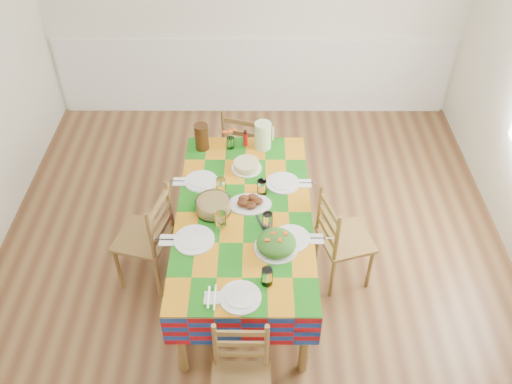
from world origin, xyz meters
TOP-DOWN VIEW (x-y plane):
  - room at (0.00, 0.00)m, footprint 4.58×5.08m
  - wainscot at (0.00, 2.48)m, footprint 4.41×0.06m
  - dining_table at (-0.06, -0.02)m, footprint 1.03×1.91m
  - setting_near_head at (-0.01, -0.78)m, footprint 0.45×0.30m
  - setting_left_near at (-0.35, -0.27)m, footprint 0.54×0.32m
  - setting_left_far at (-0.36, 0.28)m, footprint 0.49×0.29m
  - setting_right_near at (0.23, -0.26)m, footprint 0.51×0.29m
  - setting_right_far at (0.19, 0.26)m, footprint 0.51×0.29m
  - meat_platter at (-0.02, 0.05)m, footprint 0.34×0.24m
  - salad_platter at (0.17, -0.39)m, footprint 0.31×0.31m
  - pasta_bowl at (-0.29, -0.01)m, footprint 0.27×0.27m
  - cake at (-0.05, 0.49)m, footprint 0.25×0.25m
  - serving_utensils at (0.08, -0.14)m, footprint 0.12×0.28m
  - flower_vase at (-0.19, 0.77)m, footprint 0.13×0.10m
  - hot_sauce at (-0.06, 0.81)m, footprint 0.04×0.04m
  - green_pitcher at (0.09, 0.79)m, footprint 0.14×0.14m
  - tea_pitcher at (-0.43, 0.77)m, footprint 0.12×0.12m
  - name_card at (-0.05, -0.91)m, footprint 0.07×0.02m
  - chair_near at (-0.06, -1.23)m, footprint 0.38×0.36m
  - chair_far at (-0.07, 1.18)m, footprint 0.49×0.47m
  - chair_left at (-0.82, -0.03)m, footprint 0.49×0.50m
  - chair_right at (0.70, -0.04)m, footprint 0.48×0.49m

SIDE VIEW (x-z plane):
  - chair_near at x=-0.06m, z-range -0.01..0.84m
  - chair_far at x=-0.07m, z-range -0.01..0.89m
  - chair_right at x=0.70m, z-range -0.01..0.90m
  - chair_left at x=-0.82m, z-range -0.01..0.93m
  - wainscot at x=0.00m, z-range 0.03..0.95m
  - dining_table at x=-0.06m, z-range 0.29..1.03m
  - serving_utensils at x=0.08m, z-range 0.74..0.75m
  - name_card at x=-0.05m, z-range 0.74..0.76m
  - meat_platter at x=-0.02m, z-range 0.74..0.80m
  - setting_left_far at x=-0.36m, z-range 0.71..0.83m
  - setting_right_far at x=0.19m, z-range 0.71..0.84m
  - setting_right_near at x=0.23m, z-range 0.71..0.84m
  - setting_near_head at x=-0.01m, z-range 0.70..0.84m
  - setting_left_near at x=-0.35m, z-range 0.70..0.84m
  - cake at x=-0.05m, z-range 0.74..0.81m
  - pasta_bowl at x=-0.29m, z-range 0.74..0.84m
  - salad_platter at x=0.17m, z-range 0.73..0.86m
  - hot_sauce at x=-0.06m, z-range 0.74..0.90m
  - flower_vase at x=-0.19m, z-range 0.72..0.92m
  - tea_pitcher at x=-0.43m, z-range 0.74..0.98m
  - green_pitcher at x=0.09m, z-range 0.74..0.99m
  - room at x=0.00m, z-range -0.04..2.74m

